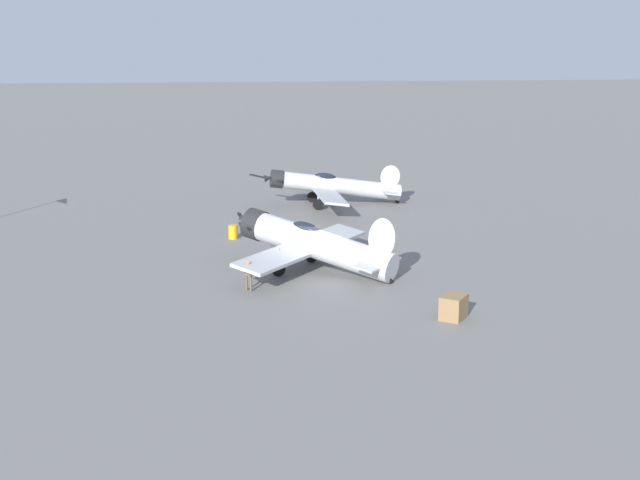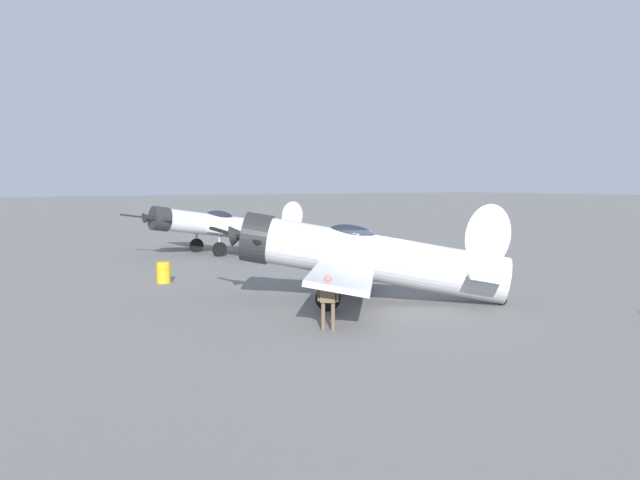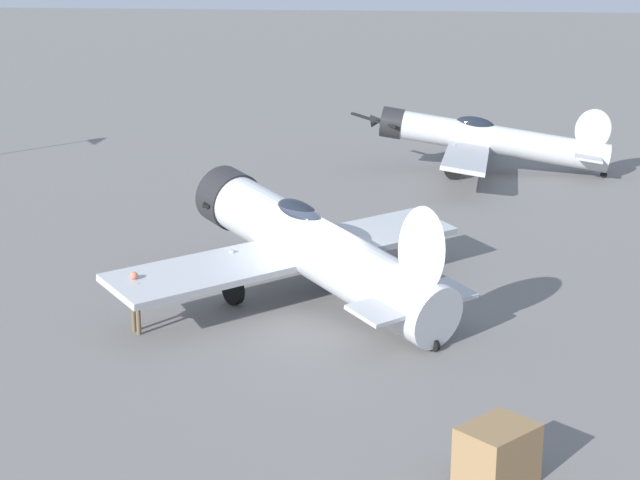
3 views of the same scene
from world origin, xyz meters
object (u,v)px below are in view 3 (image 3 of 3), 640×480
at_px(fuel_drum, 251,207).
at_px(airplane_foreground, 308,245).
at_px(airplane_mid_apron, 484,139).
at_px(equipment_crate, 497,455).
at_px(ground_crew_mechanic, 135,296).

bearing_deg(fuel_drum, airplane_foreground, 115.48).
xyz_separation_m(airplane_mid_apron, equipment_crate, (-1.68, 27.19, -0.98)).
bearing_deg(airplane_foreground, airplane_mid_apron, -63.01).
bearing_deg(equipment_crate, airplane_foreground, -58.82).
height_order(airplane_foreground, airplane_mid_apron, airplane_foreground).
distance_m(ground_crew_mechanic, equipment_crate, 10.48).
height_order(airplane_foreground, ground_crew_mechanic, airplane_foreground).
distance_m(airplane_mid_apron, equipment_crate, 27.26).
height_order(equipment_crate, fuel_drum, equipment_crate).
xyz_separation_m(ground_crew_mechanic, equipment_crate, (-8.88, 5.57, -0.41)).
bearing_deg(airplane_foreground, equipment_crate, 159.31).
distance_m(ground_crew_mechanic, fuel_drum, 11.58).
distance_m(airplane_mid_apron, ground_crew_mechanic, 22.79).
bearing_deg(airplane_mid_apron, fuel_drum, 51.59).
xyz_separation_m(airplane_mid_apron, ground_crew_mechanic, (7.19, 21.62, -0.57)).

